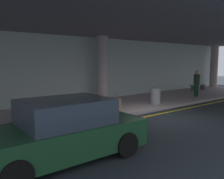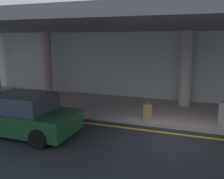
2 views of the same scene
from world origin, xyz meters
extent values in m
plane|color=#232A30|center=(0.00, 0.00, 0.00)|extent=(60.00, 60.00, 0.00)
cube|color=#A79597|center=(0.00, 3.10, 0.07)|extent=(26.00, 4.20, 0.15)
cube|color=yellow|center=(0.00, 0.53, 0.00)|extent=(26.00, 0.14, 0.01)
cylinder|color=#A99A9C|center=(0.00, 4.30, 1.97)|extent=(0.64, 0.64, 3.65)
cylinder|color=#AC9891|center=(12.00, 4.30, 1.97)|extent=(0.64, 0.64, 3.65)
cube|color=slate|center=(0.00, 2.60, 3.95)|extent=(28.00, 13.20, 0.30)
cube|color=#A8B6B0|center=(0.00, 5.35, 1.90)|extent=(26.00, 0.30, 3.80)
cube|color=#194125|center=(-5.28, -1.36, 0.55)|extent=(4.10, 1.80, 0.70)
cube|color=#2D3847|center=(-5.18, -1.36, 1.20)|extent=(2.10, 1.60, 0.60)
cylinder|color=black|center=(-3.93, -0.51, 0.32)|extent=(0.64, 0.22, 0.64)
cylinder|color=black|center=(-3.93, -2.21, 0.32)|extent=(0.64, 0.22, 0.64)
cylinder|color=black|center=(-6.63, -2.21, 0.32)|extent=(0.64, 0.22, 0.64)
cylinder|color=#13381F|center=(5.69, 2.01, 0.56)|extent=(0.16, 0.16, 0.82)
cylinder|color=#0F3218|center=(5.91, 2.01, 0.56)|extent=(0.16, 0.16, 0.82)
cylinder|color=#1E2E1F|center=(5.80, 2.01, 1.28)|extent=(0.38, 0.38, 0.62)
sphere|color=tan|center=(5.80, 2.01, 1.71)|extent=(0.24, 0.24, 0.24)
cube|color=olive|center=(-1.24, 1.51, 0.46)|extent=(0.36, 0.22, 0.62)
cylinder|color=slate|center=(-1.24, 1.51, 0.91)|extent=(0.02, 0.02, 0.28)
cube|color=slate|center=(8.78, 3.75, 0.60)|extent=(1.60, 0.50, 0.06)
cube|color=#4C4C51|center=(8.16, 3.75, 0.36)|extent=(0.10, 0.40, 0.42)
cube|color=#4C4C51|center=(9.40, 3.75, 0.36)|extent=(0.10, 0.40, 0.42)
cylinder|color=gray|center=(1.75, 1.89, 0.57)|extent=(0.56, 0.56, 0.85)
camera|label=1|loc=(-7.78, -6.56, 2.42)|focal=37.97mm
camera|label=2|loc=(0.80, -8.43, 3.40)|focal=40.40mm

